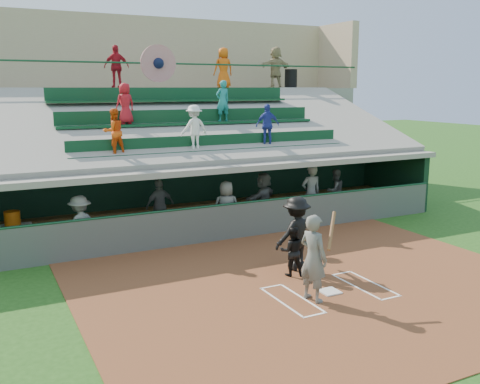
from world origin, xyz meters
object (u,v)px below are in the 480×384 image
catcher (292,251)px  water_cooler (12,219)px  batter_at_plate (314,258)px  trash_bin (291,79)px  home_plate (330,291)px  white_table (17,238)px

catcher → water_cooler: 7.94m
batter_at_plate → water_cooler: size_ratio=4.47×
batter_at_plate → trash_bin: bearing=60.1°
home_plate → water_cooler: bearing=133.8°
batter_at_plate → catcher: 1.66m
water_cooler → catcher: bearing=-40.3°
white_table → trash_bin: 15.46m
catcher → white_table: (-5.97, 5.18, -0.23)m
catcher → trash_bin: size_ratio=1.39×
catcher → trash_bin: (7.23, 11.75, 4.40)m
home_plate → water_cooler: size_ratio=0.98×
water_cooler → batter_at_plate: bearing=-50.0°
white_table → catcher: bearing=-36.7°
home_plate → batter_at_plate: (-0.61, -0.20, 0.96)m
home_plate → batter_at_plate: batter_at_plate is taller
batter_at_plate → white_table: bearing=129.4°
white_table → water_cooler: (-0.07, -0.06, 0.59)m
home_plate → batter_at_plate: size_ratio=0.22×
water_cooler → trash_bin: size_ratio=0.49×
batter_at_plate → white_table: (-5.53, 6.75, -0.58)m
home_plate → white_table: 8.99m
batter_at_plate → trash_bin: size_ratio=2.17×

